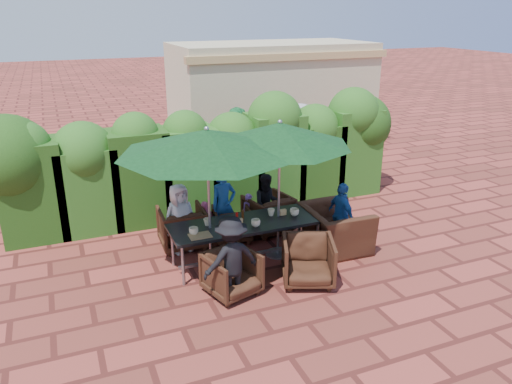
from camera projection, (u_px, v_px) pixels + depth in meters
name	position (u px, v px, depth m)	size (l,w,h in m)	color
ground	(250.00, 256.00, 8.94)	(80.00, 80.00, 0.00)	maroon
dining_table	(246.00, 226.00, 8.50)	(2.61, 0.90, 0.75)	black
umbrella_left	(207.00, 142.00, 7.76)	(2.86, 2.86, 2.46)	gray
umbrella_right	(280.00, 134.00, 8.22)	(2.42, 2.42, 2.46)	gray
chair_far_left	(182.00, 225.00, 9.16)	(0.81, 0.76, 0.84)	black
chair_far_mid	(232.00, 222.00, 9.47)	(0.69, 0.64, 0.71)	black
chair_far_right	(268.00, 212.00, 9.79)	(0.80, 0.75, 0.83)	black
chair_near_left	(232.00, 272.00, 7.64)	(0.73, 0.69, 0.75)	black
chair_near_right	(308.00, 259.00, 7.95)	(0.80, 0.75, 0.82)	black
chair_end_right	(335.00, 221.00, 9.07)	(1.20, 0.78, 1.05)	black
adult_far_left	(180.00, 218.00, 8.92)	(0.63, 0.38, 1.28)	silver
adult_far_mid	(224.00, 205.00, 9.37)	(0.50, 0.40, 1.38)	#1C4F99
adult_far_right	(267.00, 204.00, 9.68)	(0.57, 0.35, 1.20)	black
adult_near_left	(231.00, 259.00, 7.39)	(0.86, 0.39, 1.35)	black
adult_end_right	(341.00, 215.00, 9.12)	(0.72, 0.36, 1.22)	#1C4F99
child_left	(206.00, 222.00, 9.34)	(0.29, 0.24, 0.81)	#C14474
child_right	(249.00, 214.00, 9.72)	(0.29, 0.24, 0.81)	#7F499E
pedestrian_a	(238.00, 143.00, 12.70)	(1.76, 0.63, 1.88)	#258846
pedestrian_b	(266.00, 143.00, 13.35)	(0.75, 0.46, 1.56)	#C14474
pedestrian_c	(301.00, 137.00, 13.45)	(1.16, 0.53, 1.81)	#96949C
cup_a	(194.00, 231.00, 8.00)	(0.15, 0.15, 0.12)	beige
cup_b	(207.00, 222.00, 8.34)	(0.13, 0.13, 0.12)	beige
cup_c	(256.00, 223.00, 8.29)	(0.16, 0.16, 0.13)	beige
cup_d	(271.00, 212.00, 8.73)	(0.13, 0.13, 0.12)	beige
cup_e	(294.00, 212.00, 8.73)	(0.16, 0.16, 0.13)	beige
ketchup_bottle	(237.00, 217.00, 8.47)	(0.04, 0.04, 0.17)	#B20C0A
sauce_bottle	(243.00, 215.00, 8.57)	(0.04, 0.04, 0.17)	#4C230C
serving_tray	(200.00, 236.00, 7.95)	(0.35, 0.25, 0.02)	#9A754A
number_block_left	(239.00, 222.00, 8.38)	(0.12, 0.06, 0.10)	tan
number_block_right	(283.00, 212.00, 8.76)	(0.12, 0.06, 0.10)	tan
hedge_wall	(208.00, 152.00, 10.49)	(9.10, 1.60, 2.52)	#18380F
building	(271.00, 95.00, 15.70)	(6.20, 3.08, 3.20)	#C4B992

